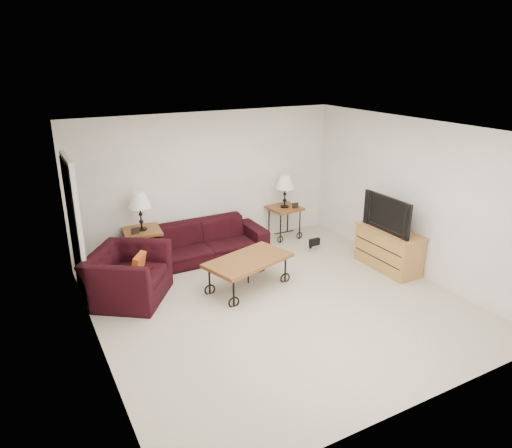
{
  "coord_description": "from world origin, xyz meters",
  "views": [
    {
      "loc": [
        -3.15,
        -5.15,
        3.39
      ],
      "look_at": [
        0.0,
        0.7,
        1.0
      ],
      "focal_mm": 32.75,
      "sensor_mm": 36.0,
      "label": 1
    }
  ],
  "objects": [
    {
      "name": "lamp_right",
      "position": [
        1.44,
        2.2,
        0.94
      ],
      "size": [
        0.38,
        0.38,
        0.63
      ],
      "primitive_type": null,
      "rotation": [
        0.0,
        0.0,
        0.08
      ],
      "color": "black",
      "rests_on": "side_table_right"
    },
    {
      "name": "armchair",
      "position": [
        -1.88,
        1.17,
        0.37
      ],
      "size": [
        1.49,
        1.52,
        0.75
      ],
      "primitive_type": "imported",
      "rotation": [
        0.0,
        0.0,
        0.95
      ],
      "color": "black",
      "rests_on": "ground"
    },
    {
      "name": "sofa",
      "position": [
        -0.32,
        2.02,
        0.32
      ],
      "size": [
        2.19,
        0.86,
        0.64
      ],
      "primitive_type": "imported",
      "color": "black",
      "rests_on": "ground"
    },
    {
      "name": "tv_stand",
      "position": [
        2.23,
        0.15,
        0.34
      ],
      "size": [
        0.48,
        1.15,
        0.69
      ],
      "primitive_type": "cube",
      "color": "#C37448",
      "rests_on": "ground"
    },
    {
      "name": "throw_pillow",
      "position": [
        -1.73,
        1.12,
        0.52
      ],
      "size": [
        0.27,
        0.33,
        0.34
      ],
      "primitive_type": "cube",
      "rotation": [
        0.0,
        0.0,
        0.95
      ],
      "color": "#CC5E1A",
      "rests_on": "armchair"
    },
    {
      "name": "television",
      "position": [
        2.21,
        0.15,
        0.98
      ],
      "size": [
        0.13,
        1.03,
        0.59
      ],
      "primitive_type": "imported",
      "rotation": [
        0.0,
        0.0,
        -1.57
      ],
      "color": "black",
      "rests_on": "tv_stand"
    },
    {
      "name": "side_table_left",
      "position": [
        -1.36,
        2.2,
        0.33
      ],
      "size": [
        0.67,
        0.67,
        0.66
      ],
      "primitive_type": "cube",
      "rotation": [
        0.0,
        0.0,
        -0.11
      ],
      "color": "brown",
      "rests_on": "ground"
    },
    {
      "name": "wall_left",
      "position": [
        -2.5,
        0.0,
        1.25
      ],
      "size": [
        0.02,
        5.0,
        2.5
      ],
      "primitive_type": "cube",
      "color": "white",
      "rests_on": "ground"
    },
    {
      "name": "side_table_right",
      "position": [
        1.44,
        2.2,
        0.31
      ],
      "size": [
        0.62,
        0.62,
        0.63
      ],
      "primitive_type": "cube",
      "rotation": [
        0.0,
        0.0,
        0.08
      ],
      "color": "brown",
      "rests_on": "ground"
    },
    {
      "name": "wall_back",
      "position": [
        0.0,
        2.5,
        1.25
      ],
      "size": [
        5.0,
        0.02,
        2.5
      ],
      "primitive_type": "cube",
      "color": "white",
      "rests_on": "ground"
    },
    {
      "name": "backpack",
      "position": [
        1.57,
        1.46,
        0.21
      ],
      "size": [
        0.39,
        0.33,
        0.43
      ],
      "primitive_type": "ellipsoid",
      "rotation": [
        0.0,
        0.0,
        -0.28
      ],
      "color": "black",
      "rests_on": "ground"
    },
    {
      "name": "lamp_left",
      "position": [
        -1.36,
        2.2,
        0.99
      ],
      "size": [
        0.41,
        0.41,
        0.66
      ],
      "primitive_type": null,
      "rotation": [
        0.0,
        0.0,
        -0.11
      ],
      "color": "black",
      "rests_on": "side_table_left"
    },
    {
      "name": "coffee_table",
      "position": [
        -0.17,
        0.63,
        0.25
      ],
      "size": [
        1.46,
        1.05,
        0.49
      ],
      "primitive_type": "cube",
      "rotation": [
        0.0,
        0.0,
        0.29
      ],
      "color": "brown",
      "rests_on": "ground"
    },
    {
      "name": "wall_right",
      "position": [
        2.5,
        0.0,
        1.25
      ],
      "size": [
        0.02,
        5.0,
        2.5
      ],
      "primitive_type": "cube",
      "color": "white",
      "rests_on": "ground"
    },
    {
      "name": "wall_front",
      "position": [
        0.0,
        -2.5,
        1.25
      ],
      "size": [
        5.0,
        0.02,
        2.5
      ],
      "primitive_type": "cube",
      "color": "white",
      "rests_on": "ground"
    },
    {
      "name": "doorway",
      "position": [
        -2.47,
        1.65,
        1.02
      ],
      "size": [
        0.08,
        0.94,
        2.04
      ],
      "primitive_type": "cube",
      "color": "black",
      "rests_on": "ground"
    },
    {
      "name": "photo_frame_right",
      "position": [
        1.59,
        2.05,
        0.68
      ],
      "size": [
        0.13,
        0.03,
        0.1
      ],
      "primitive_type": "cube",
      "rotation": [
        0.0,
        0.0,
        -0.13
      ],
      "color": "black",
      "rests_on": "side_table_right"
    },
    {
      "name": "photo_frame_left",
      "position": [
        -1.51,
        2.05,
        0.71
      ],
      "size": [
        0.13,
        0.03,
        0.11
      ],
      "primitive_type": "cube",
      "rotation": [
        0.0,
        0.0,
        0.06
      ],
      "color": "black",
      "rests_on": "side_table_left"
    },
    {
      "name": "ground",
      "position": [
        0.0,
        0.0,
        0.0
      ],
      "size": [
        5.0,
        5.0,
        0.0
      ],
      "primitive_type": "plane",
      "color": "beige",
      "rests_on": "ground"
    },
    {
      "name": "ceiling",
      "position": [
        0.0,
        0.0,
        2.5
      ],
      "size": [
        5.0,
        5.0,
        0.0
      ],
      "primitive_type": "plane",
      "color": "white",
      "rests_on": "wall_back"
    }
  ]
}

